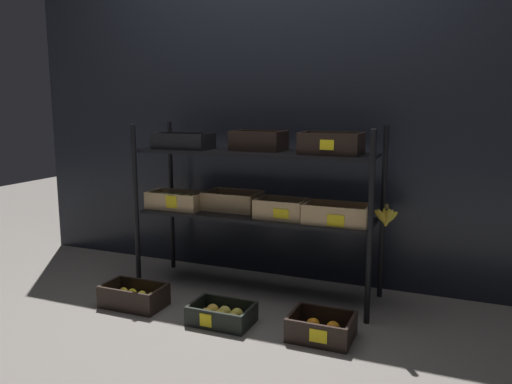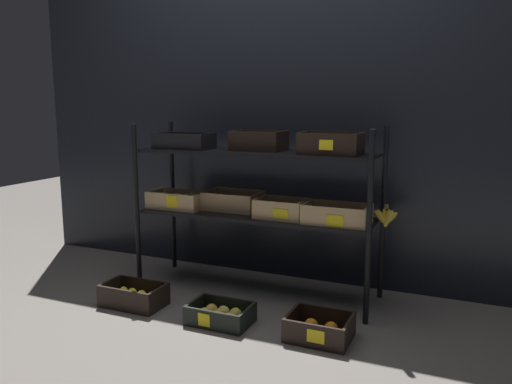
# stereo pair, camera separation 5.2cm
# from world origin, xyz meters

# --- Properties ---
(ground_plane) EXTENTS (10.00, 10.00, 0.00)m
(ground_plane) POSITION_xyz_m (0.00, 0.00, 0.00)
(ground_plane) COLOR #605B56
(storefront_wall) EXTENTS (3.91, 0.12, 2.26)m
(storefront_wall) POSITION_xyz_m (0.00, 0.41, 1.13)
(storefront_wall) COLOR black
(storefront_wall) RESTS_ON ground_plane
(display_rack) EXTENTS (1.64, 0.46, 1.07)m
(display_rack) POSITION_xyz_m (0.01, -0.01, 0.69)
(display_rack) COLOR black
(display_rack) RESTS_ON ground_plane
(crate_ground_lemon) EXTENTS (0.37, 0.22, 0.13)m
(crate_ground_lemon) POSITION_xyz_m (-0.58, -0.51, 0.05)
(crate_ground_lemon) COLOR black
(crate_ground_lemon) RESTS_ON ground_plane
(crate_ground_apple_gold) EXTENTS (0.34, 0.24, 0.11)m
(crate_ground_apple_gold) POSITION_xyz_m (0.01, -0.52, 0.04)
(crate_ground_apple_gold) COLOR black
(crate_ground_apple_gold) RESTS_ON ground_plane
(crate_ground_orange) EXTENTS (0.32, 0.26, 0.13)m
(crate_ground_orange) POSITION_xyz_m (0.57, -0.49, 0.05)
(crate_ground_orange) COLOR black
(crate_ground_orange) RESTS_ON ground_plane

